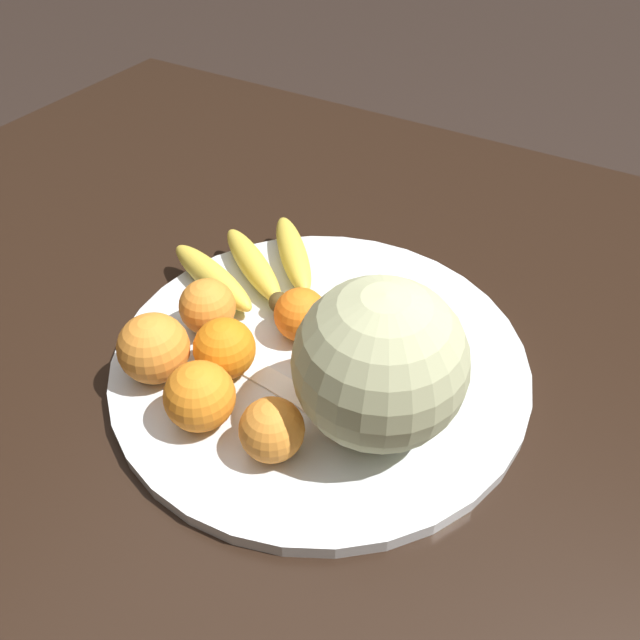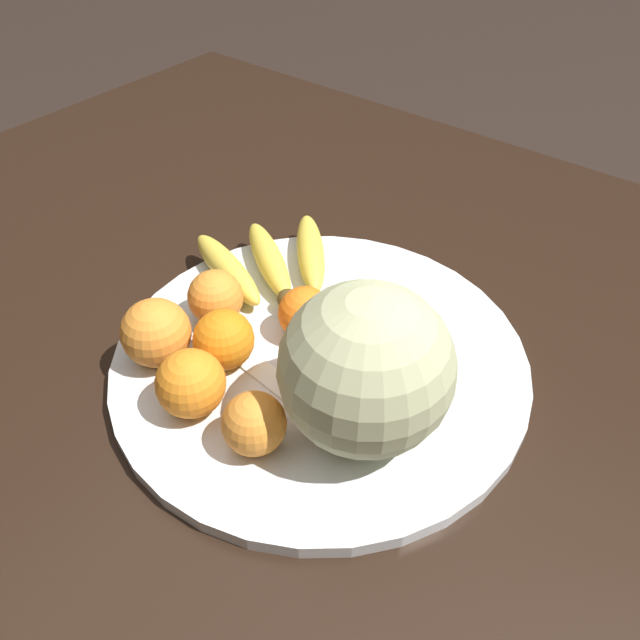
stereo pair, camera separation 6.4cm
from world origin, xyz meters
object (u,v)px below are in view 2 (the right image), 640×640
(orange_top_small, at_px, (194,386))
(banana_bunch, at_px, (270,261))
(melon, at_px, (366,369))
(produce_tag, at_px, (275,381))
(orange_front_right, at_px, (254,424))
(fruit_bowl, at_px, (320,359))
(orange_back_right, at_px, (305,313))
(kitchen_table, at_px, (299,377))
(orange_front_left, at_px, (156,333))
(orange_back_left, at_px, (216,297))
(orange_mid_center, at_px, (224,339))

(orange_top_small, bearing_deg, banana_bunch, 113.52)
(melon, xyz_separation_m, produce_tag, (-0.10, -0.01, -0.08))
(melon, xyz_separation_m, orange_front_right, (-0.07, -0.08, -0.05))
(fruit_bowl, bearing_deg, orange_front_right, -78.62)
(orange_back_right, relative_size, orange_top_small, 0.87)
(fruit_bowl, bearing_deg, melon, -28.87)
(kitchen_table, xyz_separation_m, orange_top_small, (0.00, -0.16, 0.13))
(kitchen_table, height_order, orange_front_left, orange_front_left)
(orange_front_right, bearing_deg, melon, 50.49)
(orange_front_right, height_order, produce_tag, orange_front_right)
(kitchen_table, xyz_separation_m, orange_back_right, (0.02, -0.01, 0.12))
(orange_back_left, distance_m, orange_back_right, 0.10)
(banana_bunch, bearing_deg, orange_mid_center, 147.80)
(banana_bunch, relative_size, orange_back_right, 3.44)
(banana_bunch, height_order, orange_back_left, orange_back_left)
(orange_mid_center, bearing_deg, melon, 6.73)
(melon, height_order, orange_front_right, melon)
(orange_mid_center, bearing_deg, orange_front_right, -31.48)
(fruit_bowl, distance_m, orange_top_small, 0.15)
(orange_front_left, height_order, produce_tag, orange_front_left)
(orange_back_left, bearing_deg, fruit_bowl, 11.59)
(orange_back_left, bearing_deg, produce_tag, -16.26)
(orange_mid_center, bearing_deg, banana_bunch, 114.72)
(banana_bunch, distance_m, orange_top_small, 0.23)
(orange_front_left, distance_m, orange_top_small, 0.09)
(banana_bunch, distance_m, orange_front_left, 0.18)
(orange_front_left, xyz_separation_m, orange_back_left, (0.00, 0.08, -0.01))
(banana_bunch, height_order, orange_front_right, orange_front_right)
(fruit_bowl, bearing_deg, orange_back_right, 154.24)
(fruit_bowl, xyz_separation_m, orange_back_left, (-0.13, -0.03, 0.04))
(orange_front_left, bearing_deg, produce_tag, 22.13)
(kitchen_table, bearing_deg, orange_back_right, -22.31)
(fruit_bowl, relative_size, orange_front_left, 6.12)
(melon, distance_m, orange_front_left, 0.23)
(orange_front_right, xyz_separation_m, orange_back_right, (-0.06, 0.15, -0.00))
(orange_back_right, bearing_deg, fruit_bowl, -25.76)
(fruit_bowl, distance_m, orange_mid_center, 0.11)
(melon, height_order, produce_tag, melon)
(banana_bunch, bearing_deg, melon, -175.49)
(kitchen_table, relative_size, orange_top_small, 21.84)
(orange_front_right, bearing_deg, orange_back_left, 146.14)
(orange_front_right, bearing_deg, orange_top_small, -176.73)
(banana_bunch, bearing_deg, orange_front_right, 161.90)
(fruit_bowl, relative_size, orange_top_small, 6.57)
(fruit_bowl, distance_m, melon, 0.14)
(orange_front_left, height_order, orange_back_right, orange_front_left)
(orange_front_right, relative_size, orange_back_left, 0.96)
(produce_tag, bearing_deg, melon, 11.73)
(fruit_bowl, xyz_separation_m, produce_tag, (-0.01, -0.06, 0.01))
(orange_top_small, distance_m, produce_tag, 0.09)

